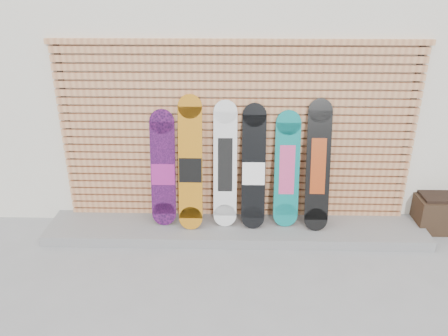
{
  "coord_description": "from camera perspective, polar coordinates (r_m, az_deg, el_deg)",
  "views": [
    {
      "loc": [
        -0.18,
        -3.95,
        2.9
      ],
      "look_at": [
        -0.3,
        0.75,
        0.85
      ],
      "focal_mm": 35.0,
      "sensor_mm": 36.0,
      "label": 1
    }
  ],
  "objects": [
    {
      "name": "slat_wall",
      "position": [
        5.21,
        1.67,
        4.57
      ],
      "size": [
        4.26,
        0.08,
        2.29
      ],
      "color": "#BE7A4F",
      "rests_on": "ground"
    },
    {
      "name": "snowboard_3",
      "position": [
        5.15,
        3.89,
        -0.03
      ],
      "size": [
        0.28,
        0.36,
        1.48
      ],
      "color": "black",
      "rests_on": "concrete_step"
    },
    {
      "name": "snowboard_0",
      "position": [
        5.25,
        -7.97,
        -0.18
      ],
      "size": [
        0.29,
        0.3,
        1.4
      ],
      "color": "black",
      "rests_on": "concrete_step"
    },
    {
      "name": "snowboard_4",
      "position": [
        5.23,
        8.22,
        -0.23
      ],
      "size": [
        0.29,
        0.3,
        1.39
      ],
      "color": "#0C7472",
      "rests_on": "concrete_step"
    },
    {
      "name": "building",
      "position": [
        7.56,
        6.77,
        15.02
      ],
      "size": [
        12.0,
        5.0,
        3.6
      ],
      "primitive_type": "cube",
      "color": "silver",
      "rests_on": "ground"
    },
    {
      "name": "snowboard_1",
      "position": [
        5.13,
        -4.42,
        0.46
      ],
      "size": [
        0.28,
        0.39,
        1.57
      ],
      "color": "#B97013",
      "rests_on": "concrete_step"
    },
    {
      "name": "concrete_step",
      "position": [
        5.43,
        1.53,
        -7.97
      ],
      "size": [
        4.6,
        0.7,
        0.12
      ],
      "primitive_type": "cube",
      "color": "gray",
      "rests_on": "ground"
    },
    {
      "name": "snowboard_2",
      "position": [
        5.16,
        0.15,
        0.41
      ],
      "size": [
        0.28,
        0.31,
        1.51
      ],
      "color": "silver",
      "rests_on": "concrete_step"
    },
    {
      "name": "snowboard_5",
      "position": [
        5.21,
        12.19,
        0.23
      ],
      "size": [
        0.28,
        0.39,
        1.53
      ],
      "color": "black",
      "rests_on": "concrete_step"
    },
    {
      "name": "ground",
      "position": [
        4.91,
        3.33,
        -12.74
      ],
      "size": [
        80.0,
        80.0,
        0.0
      ],
      "primitive_type": "plane",
      "color": "gray",
      "rests_on": "ground"
    }
  ]
}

